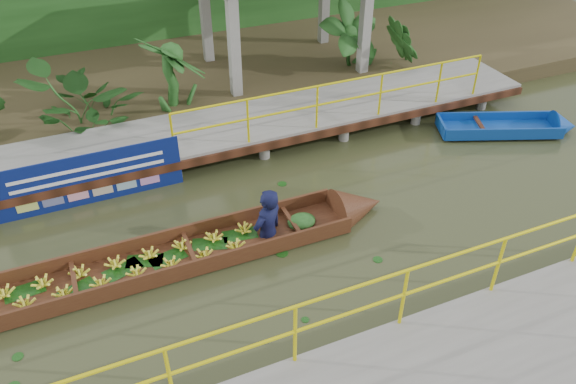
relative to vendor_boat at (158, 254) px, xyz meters
name	(u,v)px	position (x,y,z in m)	size (l,w,h in m)	color
ground	(267,241)	(1.94, -0.11, -0.29)	(80.00, 80.00, 0.00)	#2F3319
land_strip	(169,74)	(1.94, 7.39, -0.07)	(30.00, 8.00, 0.45)	#362D1B
far_dock	(211,133)	(1.96, 3.32, 0.19)	(16.00, 2.06, 1.66)	slate
vendor_boat	(158,254)	(0.00, 0.00, 0.00)	(9.60, 1.04, 2.32)	#3B1B10
moored_blue_boat	(531,127)	(9.22, 1.11, -0.15)	(3.35, 1.97, 0.78)	#0D3A95
blue_banner	(90,179)	(-0.77, 2.37, 0.27)	(3.57, 0.04, 1.12)	navy
tropical_plants	(161,75)	(1.34, 5.19, 0.90)	(14.19, 1.19, 1.49)	#194215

